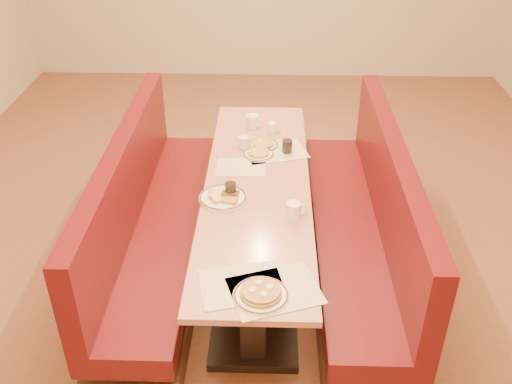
{
  "coord_description": "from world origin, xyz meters",
  "views": [
    {
      "loc": [
        0.09,
        -3.23,
        2.75
      ],
      "look_at": [
        0.0,
        -0.25,
        0.85
      ],
      "focal_mm": 40.0,
      "sensor_mm": 36.0,
      "label": 1
    }
  ],
  "objects_px": {
    "coffee_mug_a": "(294,210)",
    "coffee_mug_c": "(272,128)",
    "diner_table": "(257,230)",
    "soda_tumbler_mid": "(287,146)",
    "booth_left": "(154,230)",
    "pancake_plate": "(261,294)",
    "eggs_plate": "(222,197)",
    "soda_tumbler_near": "(231,190)",
    "booth_right": "(362,233)",
    "coffee_mug_b": "(244,142)",
    "coffee_mug_d": "(253,121)"
  },
  "relations": [
    {
      "from": "pancake_plate",
      "to": "eggs_plate",
      "type": "distance_m",
      "value": 0.93
    },
    {
      "from": "pancake_plate",
      "to": "coffee_mug_c",
      "type": "distance_m",
      "value": 1.86
    },
    {
      "from": "diner_table",
      "to": "soda_tumbler_mid",
      "type": "height_order",
      "value": "soda_tumbler_mid"
    },
    {
      "from": "diner_table",
      "to": "booth_left",
      "type": "bearing_deg",
      "value": 180.0
    },
    {
      "from": "coffee_mug_a",
      "to": "soda_tumbler_mid",
      "type": "relative_size",
      "value": 1.29
    },
    {
      "from": "coffee_mug_a",
      "to": "soda_tumbler_near",
      "type": "relative_size",
      "value": 1.31
    },
    {
      "from": "pancake_plate",
      "to": "eggs_plate",
      "type": "relative_size",
      "value": 0.92
    },
    {
      "from": "booth_right",
      "to": "coffee_mug_c",
      "type": "bearing_deg",
      "value": 129.28
    },
    {
      "from": "pancake_plate",
      "to": "booth_left",
      "type": "bearing_deg",
      "value": 125.8
    },
    {
      "from": "eggs_plate",
      "to": "coffee_mug_c",
      "type": "bearing_deg",
      "value": 72.07
    },
    {
      "from": "soda_tumbler_mid",
      "to": "eggs_plate",
      "type": "bearing_deg",
      "value": -123.29
    },
    {
      "from": "booth_right",
      "to": "soda_tumbler_mid",
      "type": "relative_size",
      "value": 24.52
    },
    {
      "from": "soda_tumbler_near",
      "to": "booth_left",
      "type": "bearing_deg",
      "value": 164.92
    },
    {
      "from": "soda_tumbler_mid",
      "to": "booth_right",
      "type": "bearing_deg",
      "value": -40.68
    },
    {
      "from": "booth_left",
      "to": "eggs_plate",
      "type": "distance_m",
      "value": 0.68
    },
    {
      "from": "booth_right",
      "to": "coffee_mug_a",
      "type": "relative_size",
      "value": 19.08
    },
    {
      "from": "eggs_plate",
      "to": "coffee_mug_a",
      "type": "xyz_separation_m",
      "value": [
        0.45,
        -0.18,
        0.03
      ]
    },
    {
      "from": "coffee_mug_c",
      "to": "soda_tumbler_near",
      "type": "height_order",
      "value": "soda_tumbler_near"
    },
    {
      "from": "diner_table",
      "to": "coffee_mug_a",
      "type": "xyz_separation_m",
      "value": [
        0.24,
        -0.37,
        0.43
      ]
    },
    {
      "from": "coffee_mug_d",
      "to": "diner_table",
      "type": "bearing_deg",
      "value": -66.36
    },
    {
      "from": "pancake_plate",
      "to": "diner_table",
      "type": "bearing_deg",
      "value": 92.64
    },
    {
      "from": "booth_right",
      "to": "soda_tumbler_mid",
      "type": "height_order",
      "value": "booth_right"
    },
    {
      "from": "soda_tumbler_mid",
      "to": "booth_left",
      "type": "bearing_deg",
      "value": -154.26
    },
    {
      "from": "diner_table",
      "to": "pancake_plate",
      "type": "height_order",
      "value": "pancake_plate"
    },
    {
      "from": "booth_left",
      "to": "coffee_mug_b",
      "type": "height_order",
      "value": "booth_left"
    },
    {
      "from": "booth_left",
      "to": "booth_right",
      "type": "xyz_separation_m",
      "value": [
        1.46,
        0.0,
        0.0
      ]
    },
    {
      "from": "diner_table",
      "to": "coffee_mug_d",
      "type": "xyz_separation_m",
      "value": [
        -0.06,
        0.86,
        0.43
      ]
    },
    {
      "from": "coffee_mug_a",
      "to": "coffee_mug_b",
      "type": "relative_size",
      "value": 1.15
    },
    {
      "from": "booth_left",
      "to": "soda_tumbler_mid",
      "type": "xyz_separation_m",
      "value": [
        0.94,
        0.45,
        0.44
      ]
    },
    {
      "from": "pancake_plate",
      "to": "coffee_mug_c",
      "type": "bearing_deg",
      "value": 88.57
    },
    {
      "from": "booth_left",
      "to": "soda_tumbler_mid",
      "type": "bearing_deg",
      "value": 25.74
    },
    {
      "from": "booth_left",
      "to": "coffee_mug_d",
      "type": "xyz_separation_m",
      "value": [
        0.68,
        0.86,
        0.44
      ]
    },
    {
      "from": "coffee_mug_c",
      "to": "eggs_plate",
      "type": "bearing_deg",
      "value": -98.25
    },
    {
      "from": "coffee_mug_b",
      "to": "soda_tumbler_mid",
      "type": "relative_size",
      "value": 1.12
    },
    {
      "from": "coffee_mug_a",
      "to": "coffee_mug_c",
      "type": "xyz_separation_m",
      "value": [
        -0.14,
        1.15,
        -0.01
      ]
    },
    {
      "from": "pancake_plate",
      "to": "eggs_plate",
      "type": "height_order",
      "value": "pancake_plate"
    },
    {
      "from": "coffee_mug_c",
      "to": "pancake_plate",
      "type": "bearing_deg",
      "value": -81.75
    },
    {
      "from": "eggs_plate",
      "to": "soda_tumbler_near",
      "type": "relative_size",
      "value": 3.09
    },
    {
      "from": "coffee_mug_a",
      "to": "coffee_mug_b",
      "type": "bearing_deg",
      "value": 99.13
    },
    {
      "from": "diner_table",
      "to": "soda_tumbler_mid",
      "type": "bearing_deg",
      "value": 65.53
    },
    {
      "from": "coffee_mug_d",
      "to": "coffee_mug_a",
      "type": "bearing_deg",
      "value": -56.82
    },
    {
      "from": "diner_table",
      "to": "booth_right",
      "type": "xyz_separation_m",
      "value": [
        0.73,
        0.0,
        -0.01
      ]
    },
    {
      "from": "coffee_mug_d",
      "to": "soda_tumbler_near",
      "type": "height_order",
      "value": "coffee_mug_d"
    },
    {
      "from": "diner_table",
      "to": "coffee_mug_a",
      "type": "bearing_deg",
      "value": -57.51
    },
    {
      "from": "coffee_mug_b",
      "to": "coffee_mug_d",
      "type": "relative_size",
      "value": 0.86
    },
    {
      "from": "diner_table",
      "to": "coffee_mug_c",
      "type": "height_order",
      "value": "coffee_mug_c"
    },
    {
      "from": "diner_table",
      "to": "pancake_plate",
      "type": "xyz_separation_m",
      "value": [
        0.05,
        -1.08,
        0.4
      ]
    },
    {
      "from": "pancake_plate",
      "to": "soda_tumbler_near",
      "type": "bearing_deg",
      "value": 103.05
    },
    {
      "from": "coffee_mug_a",
      "to": "soda_tumbler_mid",
      "type": "bearing_deg",
      "value": 79.98
    },
    {
      "from": "booth_right",
      "to": "soda_tumbler_mid",
      "type": "distance_m",
      "value": 0.82
    }
  ]
}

